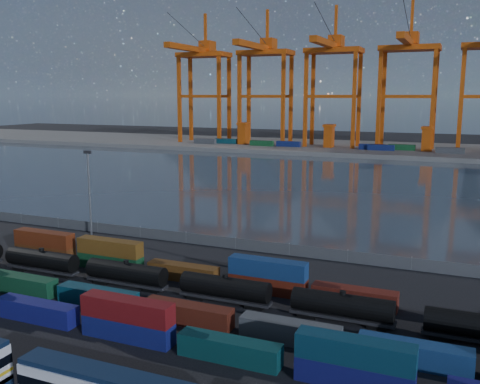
% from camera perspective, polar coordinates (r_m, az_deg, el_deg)
% --- Properties ---
extents(ground, '(700.00, 700.00, 0.00)m').
position_cam_1_polar(ground, '(72.33, -9.51, -11.79)').
color(ground, black).
rests_on(ground, ground).
extents(harbor_water, '(700.00, 700.00, 0.00)m').
position_cam_1_polar(harbor_water, '(167.55, 10.06, 0.86)').
color(harbor_water, '#303B46').
rests_on(harbor_water, ground).
extents(far_quay, '(700.00, 70.00, 2.00)m').
position_cam_1_polar(far_quay, '(270.02, 15.12, 4.41)').
color(far_quay, '#514F4C').
rests_on(far_quay, ground).
extents(container_row_south, '(138.16, 2.25, 4.80)m').
position_cam_1_polar(container_row_south, '(66.77, -17.06, -12.23)').
color(container_row_south, '#404446').
rests_on(container_row_south, ground).
extents(container_row_mid, '(140.84, 2.30, 4.91)m').
position_cam_1_polar(container_row_mid, '(71.49, -13.72, -10.84)').
color(container_row_mid, '#3A3C3F').
rests_on(container_row_mid, ground).
extents(container_row_north, '(140.00, 2.24, 4.78)m').
position_cam_1_polar(container_row_north, '(76.26, 0.25, -9.02)').
color(container_row_north, navy).
rests_on(container_row_north, ground).
extents(tanker_string, '(121.21, 2.73, 3.91)m').
position_cam_1_polar(tanker_string, '(68.77, 4.41, -11.11)').
color(tanker_string, black).
rests_on(tanker_string, ground).
extents(waterfront_fence, '(160.12, 0.12, 2.20)m').
position_cam_1_polar(waterfront_fence, '(95.47, -0.47, -5.52)').
color(waterfront_fence, '#595B5E').
rests_on(waterfront_fence, ground).
extents(yard_light_mast, '(1.60, 0.40, 16.60)m').
position_cam_1_polar(yard_light_mast, '(107.29, -15.78, 0.40)').
color(yard_light_mast, slate).
rests_on(yard_light_mast, ground).
extents(gantry_cranes, '(201.69, 51.25, 69.40)m').
position_cam_1_polar(gantry_cranes, '(263.60, 13.68, 13.39)').
color(gantry_cranes, '#BF490D').
rests_on(gantry_cranes, ground).
extents(quay_containers, '(172.58, 10.99, 2.60)m').
position_cam_1_polar(quay_containers, '(257.28, 12.25, 4.77)').
color(quay_containers, navy).
rests_on(quay_containers, far_quay).
extents(straddle_carriers, '(140.00, 7.00, 11.10)m').
position_cam_1_polar(straddle_carriers, '(259.94, 14.33, 5.74)').
color(straddle_carriers, '#BF490D').
rests_on(straddle_carriers, far_quay).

